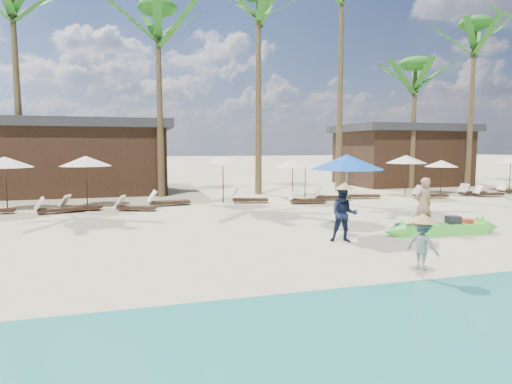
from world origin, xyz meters
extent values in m
plane|color=beige|center=(0.00, 0.00, 0.00)|extent=(240.00, 240.00, 0.00)
cube|color=tan|center=(0.00, -5.00, 0.00)|extent=(240.00, 4.50, 0.01)
cube|color=#53E947|center=(4.43, 1.29, 0.17)|extent=(2.85, 0.82, 0.34)
cube|color=white|center=(4.43, 1.29, 0.19)|extent=(2.44, 0.63, 0.15)
cube|color=#262628|center=(4.79, 1.26, 0.42)|extent=(0.42, 0.34, 0.31)
cube|color=silver|center=(4.08, 1.37, 0.38)|extent=(0.33, 0.29, 0.25)
cube|color=red|center=(5.27, 1.18, 0.36)|extent=(0.28, 0.24, 0.19)
cylinder|color=red|center=(3.55, 1.41, 0.30)|extent=(0.19, 0.19, 0.08)
cylinder|color=#262628|center=(3.33, 1.35, 0.30)|extent=(0.18, 0.18, 0.07)
sphere|color=tan|center=(3.06, 1.41, 0.34)|extent=(0.16, 0.16, 0.16)
cylinder|color=yellow|center=(5.72, 1.25, 0.34)|extent=(0.12, 0.12, 0.16)
cylinder|color=yellow|center=(5.90, 1.24, 0.34)|extent=(0.12, 0.12, 0.16)
imported|color=tan|center=(4.15, 1.88, 0.88)|extent=(0.65, 0.44, 1.75)
imported|color=#131D36|center=(0.95, 1.19, 0.80)|extent=(0.95, 0.86, 1.60)
imported|color=gray|center=(0.90, -2.36, 0.71)|extent=(0.64, 0.79, 1.07)
cylinder|color=#99999E|center=(1.64, 2.37, 1.21)|extent=(0.05, 0.05, 2.42)
cone|color=blue|center=(1.64, 2.37, 2.26)|extent=(2.32, 2.32, 0.47)
cylinder|color=#332115|center=(-10.00, 10.37, 1.13)|extent=(0.06, 0.06, 2.26)
cone|color=white|center=(-10.00, 10.37, 2.10)|extent=(2.26, 2.26, 0.45)
cube|color=#332115|center=(-7.78, 9.32, 0.15)|extent=(1.83, 0.98, 0.12)
cube|color=white|center=(-8.52, 9.13, 0.46)|extent=(0.52, 0.64, 0.51)
cylinder|color=#332115|center=(-6.87, 10.80, 1.13)|extent=(0.06, 0.06, 2.26)
cone|color=white|center=(-6.87, 10.80, 2.10)|extent=(2.26, 2.26, 0.45)
cube|color=#332115|center=(-7.01, 9.88, 0.15)|extent=(1.73, 1.00, 0.12)
cube|color=white|center=(-7.70, 10.10, 0.44)|extent=(0.51, 0.62, 0.48)
cube|color=#332115|center=(-4.73, 9.10, 0.14)|extent=(1.70, 1.01, 0.11)
cube|color=white|center=(-5.40, 9.32, 0.43)|extent=(0.51, 0.61, 0.47)
cylinder|color=#332115|center=(-0.62, 10.72, 1.11)|extent=(0.06, 0.06, 2.22)
cone|color=white|center=(-0.62, 10.72, 2.07)|extent=(2.22, 2.22, 0.44)
cube|color=#332115|center=(-3.23, 10.41, 0.16)|extent=(1.89, 0.82, 0.13)
cube|color=white|center=(-4.03, 10.31, 0.48)|extent=(0.48, 0.64, 0.53)
cylinder|color=#332115|center=(2.88, 10.38, 1.03)|extent=(0.05, 0.05, 2.06)
cone|color=white|center=(2.88, 10.38, 1.92)|extent=(2.06, 2.06, 0.41)
cube|color=#332115|center=(0.66, 10.37, 0.15)|extent=(1.80, 0.91, 0.12)
cube|color=white|center=(-0.08, 10.53, 0.46)|extent=(0.50, 0.63, 0.50)
cube|color=#332115|center=(3.26, 9.29, 0.15)|extent=(1.75, 0.79, 0.12)
cube|color=white|center=(2.52, 9.40, 0.45)|extent=(0.46, 0.60, 0.49)
cylinder|color=#332115|center=(4.14, 11.77, 0.98)|extent=(0.05, 0.05, 1.97)
cone|color=white|center=(4.14, 11.77, 1.83)|extent=(1.97, 1.97, 0.39)
cube|color=#332115|center=(5.04, 10.20, 0.15)|extent=(1.82, 0.94, 0.12)
cube|color=white|center=(4.29, 10.37, 0.46)|extent=(0.51, 0.64, 0.51)
cube|color=#332115|center=(6.90, 10.35, 0.15)|extent=(1.74, 0.99, 0.12)
cube|color=white|center=(6.20, 10.56, 0.44)|extent=(0.51, 0.62, 0.48)
cylinder|color=#332115|center=(9.44, 10.35, 1.11)|extent=(0.06, 0.06, 2.23)
cone|color=white|center=(9.44, 10.35, 2.07)|extent=(2.23, 2.23, 0.45)
cube|color=#332115|center=(10.46, 9.54, 0.15)|extent=(1.81, 0.96, 0.12)
cube|color=white|center=(9.72, 9.73, 0.46)|extent=(0.51, 0.64, 0.50)
cylinder|color=#332115|center=(12.42, 11.20, 0.95)|extent=(0.05, 0.05, 1.90)
cone|color=white|center=(12.42, 11.20, 1.77)|extent=(1.90, 1.90, 0.38)
cube|color=#332115|center=(14.07, 9.32, 0.14)|extent=(1.59, 0.64, 0.11)
cube|color=white|center=(13.39, 9.38, 0.41)|extent=(0.39, 0.53, 0.45)
cube|color=#332115|center=(13.73, 10.12, 0.15)|extent=(1.72, 0.76, 0.12)
cube|color=white|center=(13.01, 10.02, 0.44)|extent=(0.44, 0.58, 0.49)
cylinder|color=#332115|center=(17.46, 11.18, 1.06)|extent=(0.05, 0.05, 2.11)
cone|color=white|center=(17.46, 11.18, 1.97)|extent=(2.11, 2.11, 0.42)
cube|color=#332115|center=(16.79, 10.38, 0.15)|extent=(1.75, 0.71, 0.12)
cube|color=white|center=(16.04, 10.31, 0.45)|extent=(0.43, 0.58, 0.50)
cone|color=brown|center=(-10.45, 15.08, 5.45)|extent=(0.40, 0.40, 10.89)
cone|color=brown|center=(-3.36, 14.27, 5.04)|extent=(0.40, 0.40, 10.08)
ellipsoid|color=#276619|center=(-3.36, 14.27, 10.08)|extent=(2.08, 2.08, 0.88)
cone|color=brown|center=(2.15, 14.01, 5.63)|extent=(0.40, 0.40, 11.26)
cone|color=brown|center=(7.45, 14.38, 6.58)|extent=(0.40, 0.40, 13.16)
cone|color=brown|center=(12.84, 14.52, 4.04)|extent=(0.40, 0.40, 8.07)
ellipsoid|color=#276619|center=(12.84, 14.52, 8.07)|extent=(2.08, 2.08, 0.88)
cone|color=brown|center=(16.57, 13.68, 5.32)|extent=(0.40, 0.40, 10.64)
ellipsoid|color=#276619|center=(16.57, 13.68, 10.64)|extent=(2.08, 2.08, 0.88)
cube|color=#332115|center=(-8.00, 17.50, 1.90)|extent=(10.00, 6.00, 3.80)
cube|color=#2D2D33|center=(-8.00, 17.50, 4.05)|extent=(10.80, 6.60, 0.50)
cube|color=#332115|center=(14.00, 17.50, 1.90)|extent=(8.00, 6.00, 3.80)
cube|color=#2D2D33|center=(14.00, 17.50, 4.05)|extent=(8.80, 6.60, 0.50)
camera|label=1|loc=(-4.80, -9.75, 2.72)|focal=30.00mm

